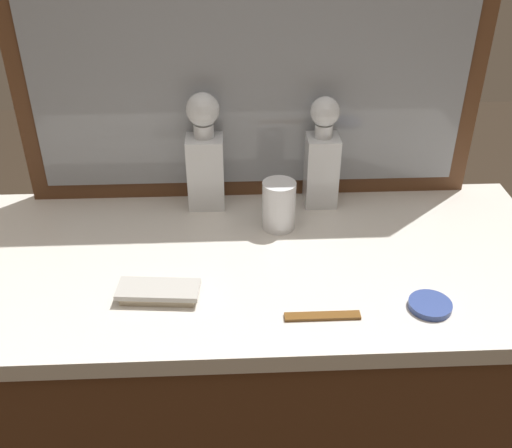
{
  "coord_description": "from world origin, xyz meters",
  "views": [
    {
      "loc": [
        -0.05,
        -1.0,
        1.56
      ],
      "look_at": [
        0.0,
        0.0,
        0.93
      ],
      "focal_mm": 42.16,
      "sensor_mm": 36.0,
      "label": 1
    }
  ],
  "objects_px": {
    "crystal_decanter_center": "(322,163)",
    "silver_brush_far_left": "(159,292)",
    "crystal_decanter_rear": "(205,162)",
    "porcelain_dish": "(430,305)",
    "crystal_tumbler_far_right": "(279,207)",
    "tortoiseshell_comb": "(322,316)"
  },
  "relations": [
    {
      "from": "tortoiseshell_comb",
      "to": "silver_brush_far_left",
      "type": "bearing_deg",
      "value": 166.75
    },
    {
      "from": "crystal_tumbler_far_right",
      "to": "silver_brush_far_left",
      "type": "bearing_deg",
      "value": -135.86
    },
    {
      "from": "crystal_decanter_center",
      "to": "silver_brush_far_left",
      "type": "relative_size",
      "value": 1.65
    },
    {
      "from": "crystal_tumbler_far_right",
      "to": "tortoiseshell_comb",
      "type": "height_order",
      "value": "crystal_tumbler_far_right"
    },
    {
      "from": "porcelain_dish",
      "to": "silver_brush_far_left",
      "type": "bearing_deg",
      "value": 173.95
    },
    {
      "from": "silver_brush_far_left",
      "to": "porcelain_dish",
      "type": "distance_m",
      "value": 0.5
    },
    {
      "from": "crystal_decanter_rear",
      "to": "crystal_decanter_center",
      "type": "xyz_separation_m",
      "value": [
        0.26,
        -0.01,
        -0.0
      ]
    },
    {
      "from": "crystal_decanter_center",
      "to": "silver_brush_far_left",
      "type": "distance_m",
      "value": 0.49
    },
    {
      "from": "porcelain_dish",
      "to": "tortoiseshell_comb",
      "type": "bearing_deg",
      "value": -175.05
    },
    {
      "from": "crystal_decanter_center",
      "to": "porcelain_dish",
      "type": "distance_m",
      "value": 0.43
    },
    {
      "from": "porcelain_dish",
      "to": "tortoiseshell_comb",
      "type": "distance_m",
      "value": 0.2
    },
    {
      "from": "crystal_decanter_rear",
      "to": "silver_brush_far_left",
      "type": "height_order",
      "value": "crystal_decanter_rear"
    },
    {
      "from": "crystal_tumbler_far_right",
      "to": "tortoiseshell_comb",
      "type": "xyz_separation_m",
      "value": [
        0.06,
        -0.3,
        -0.05
      ]
    },
    {
      "from": "tortoiseshell_comb",
      "to": "crystal_decanter_center",
      "type": "bearing_deg",
      "value": 83.07
    },
    {
      "from": "crystal_decanter_rear",
      "to": "crystal_tumbler_far_right",
      "type": "xyz_separation_m",
      "value": [
        0.16,
        -0.11,
        -0.06
      ]
    },
    {
      "from": "silver_brush_far_left",
      "to": "porcelain_dish",
      "type": "height_order",
      "value": "silver_brush_far_left"
    },
    {
      "from": "crystal_decanter_rear",
      "to": "tortoiseshell_comb",
      "type": "relative_size",
      "value": 1.98
    },
    {
      "from": "crystal_decanter_center",
      "to": "crystal_tumbler_far_right",
      "type": "bearing_deg",
      "value": -135.6
    },
    {
      "from": "crystal_decanter_rear",
      "to": "crystal_decanter_center",
      "type": "relative_size",
      "value": 1.04
    },
    {
      "from": "crystal_decanter_rear",
      "to": "tortoiseshell_comb",
      "type": "height_order",
      "value": "crystal_decanter_rear"
    },
    {
      "from": "crystal_tumbler_far_right",
      "to": "silver_brush_far_left",
      "type": "height_order",
      "value": "crystal_tumbler_far_right"
    },
    {
      "from": "crystal_decanter_center",
      "to": "tortoiseshell_comb",
      "type": "height_order",
      "value": "crystal_decanter_center"
    }
  ]
}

